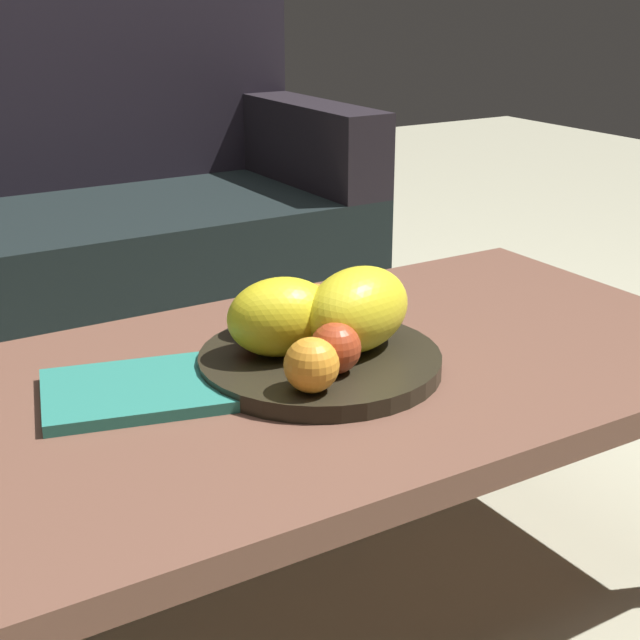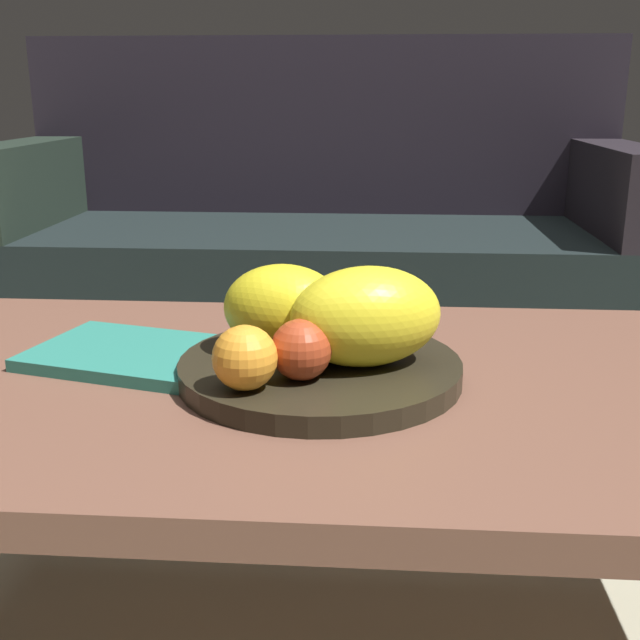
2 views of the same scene
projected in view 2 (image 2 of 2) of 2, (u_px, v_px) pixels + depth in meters
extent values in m
cube|color=brown|center=(343.00, 393.00, 0.96)|extent=(1.23, 0.67, 0.04)
cylinder|color=brown|center=(16.00, 433.00, 1.34)|extent=(0.05, 0.05, 0.38)
cube|color=black|center=(316.00, 296.00, 2.18)|extent=(1.70, 0.70, 0.40)
cube|color=black|center=(323.00, 126.00, 2.32)|extent=(1.70, 0.14, 0.50)
cube|color=black|center=(32.00, 182.00, 2.14)|extent=(0.14, 0.70, 0.22)
cube|color=black|center=(614.00, 187.00, 2.03)|extent=(0.14, 0.70, 0.22)
cylinder|color=black|center=(320.00, 370.00, 0.94)|extent=(0.34, 0.34, 0.03)
ellipsoid|color=yellow|center=(366.00, 316.00, 0.91)|extent=(0.21, 0.17, 0.12)
ellipsoid|color=yellow|center=(284.00, 309.00, 0.95)|extent=(0.17, 0.14, 0.11)
sphere|color=orange|center=(245.00, 358.00, 0.84)|extent=(0.07, 0.07, 0.07)
sphere|color=orange|center=(360.00, 313.00, 1.01)|extent=(0.07, 0.07, 0.07)
sphere|color=#A93C1E|center=(301.00, 350.00, 0.87)|extent=(0.07, 0.07, 0.07)
sphere|color=red|center=(295.00, 308.00, 1.04)|extent=(0.07, 0.07, 0.07)
ellipsoid|color=yellow|center=(317.00, 335.00, 0.98)|extent=(0.05, 0.15, 0.03)
ellipsoid|color=yellow|center=(313.00, 337.00, 0.97)|extent=(0.15, 0.05, 0.03)
ellipsoid|color=gold|center=(330.00, 340.00, 0.96)|extent=(0.15, 0.11, 0.03)
ellipsoid|color=yellow|center=(320.00, 318.00, 0.95)|extent=(0.15, 0.08, 0.03)
ellipsoid|color=yellow|center=(320.00, 315.00, 0.97)|extent=(0.11, 0.14, 0.03)
cube|color=#2B7C6D|center=(133.00, 354.00, 1.01)|extent=(0.29, 0.24, 0.02)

